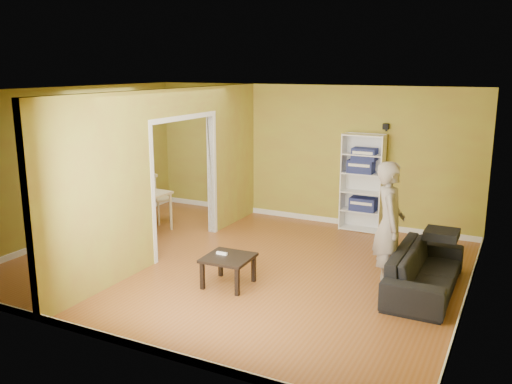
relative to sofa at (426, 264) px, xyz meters
The scene contains 15 objects.
room_shell 2.86m from the sofa, behind, with size 6.50×6.50×6.50m.
partition 4.02m from the sofa, behind, with size 0.22×5.50×2.60m, color #9FA232, non-canonical shape.
wall_speaker 3.13m from the sofa, 116.08° to the left, with size 0.10×0.10×0.10m, color black.
sofa is the anchor object (origin of this frame).
person 0.81m from the sofa, behind, with size 0.57×0.73×2.01m, color slate.
bookshelf 2.86m from the sofa, 123.09° to the left, with size 0.74×0.33×1.77m.
paper_box_navy_a 2.76m from the sofa, 122.99° to the left, with size 0.46×0.30×0.24m, color navy.
paper_box_navy_b 2.91m from the sofa, 124.22° to the left, with size 0.45×0.30×0.23m, color navy.
paper_box_navy_c 2.95m from the sofa, 123.31° to the left, with size 0.43×0.28×0.22m, color navy.
coffee_table 2.63m from the sofa, 156.99° to the right, with size 0.62×0.62×0.42m.
game_controller 2.73m from the sofa, 158.48° to the right, with size 0.16×0.04×0.03m, color white.
dining_table 5.23m from the sofa, behind, with size 1.15×0.77×0.72m.
chair_left 5.96m from the sofa, behind, with size 0.48×0.48×1.04m, color tan, non-canonical shape.
chair_near 5.13m from the sofa, behind, with size 0.47×0.47×1.03m, color tan, non-canonical shape.
chair_far 5.26m from the sofa, 168.37° to the left, with size 0.46×0.46×0.99m, color tan, non-canonical shape.
Camera 1 is at (3.73, -6.82, 2.92)m, focal length 38.00 mm.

